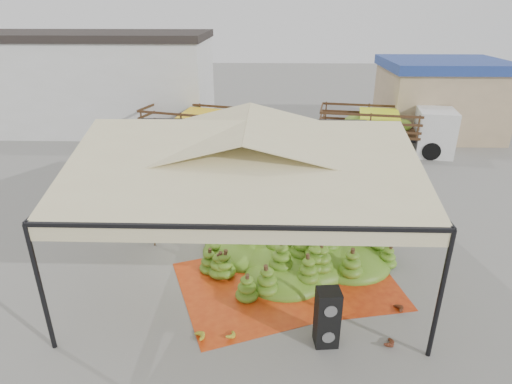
{
  "coord_description": "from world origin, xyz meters",
  "views": [
    {
      "loc": [
        0.56,
        -10.98,
        6.79
      ],
      "look_at": [
        0.2,
        1.5,
        1.3
      ],
      "focal_mm": 30.0,
      "sensor_mm": 36.0,
      "label": 1
    }
  ],
  "objects_px": {
    "speaker_stack": "(327,318)",
    "truck_left": "(211,125)",
    "truck_right": "(391,125)",
    "vendor": "(252,183)",
    "banana_heap": "(299,241)"
  },
  "relations": [
    {
      "from": "banana_heap",
      "to": "truck_right",
      "type": "relative_size",
      "value": 0.85
    },
    {
      "from": "speaker_stack",
      "to": "truck_left",
      "type": "bearing_deg",
      "value": 101.46
    },
    {
      "from": "truck_left",
      "to": "truck_right",
      "type": "height_order",
      "value": "truck_right"
    },
    {
      "from": "truck_right",
      "to": "vendor",
      "type": "bearing_deg",
      "value": -125.73
    },
    {
      "from": "truck_right",
      "to": "banana_heap",
      "type": "bearing_deg",
      "value": -107.05
    },
    {
      "from": "speaker_stack",
      "to": "vendor",
      "type": "relative_size",
      "value": 0.8
    },
    {
      "from": "banana_heap",
      "to": "truck_left",
      "type": "height_order",
      "value": "truck_left"
    },
    {
      "from": "truck_left",
      "to": "truck_right",
      "type": "distance_m",
      "value": 8.88
    },
    {
      "from": "speaker_stack",
      "to": "truck_left",
      "type": "distance_m",
      "value": 13.93
    },
    {
      "from": "banana_heap",
      "to": "vendor",
      "type": "relative_size",
      "value": 3.29
    },
    {
      "from": "speaker_stack",
      "to": "truck_right",
      "type": "height_order",
      "value": "truck_right"
    },
    {
      "from": "speaker_stack",
      "to": "banana_heap",
      "type": "bearing_deg",
      "value": 90.91
    },
    {
      "from": "vendor",
      "to": "truck_right",
      "type": "height_order",
      "value": "truck_right"
    },
    {
      "from": "truck_right",
      "to": "speaker_stack",
      "type": "bearing_deg",
      "value": -99.55
    },
    {
      "from": "truck_left",
      "to": "truck_right",
      "type": "xyz_separation_m",
      "value": [
        8.88,
        0.23,
        0.01
      ]
    }
  ]
}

